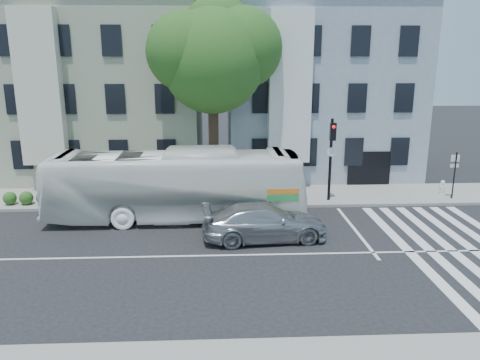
{
  "coord_description": "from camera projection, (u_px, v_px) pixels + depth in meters",
  "views": [
    {
      "loc": [
        0.28,
        -17.35,
        7.62
      ],
      "look_at": [
        1.21,
        2.74,
        2.4
      ],
      "focal_mm": 35.0,
      "sensor_mm": 36.0,
      "label": 1
    }
  ],
  "objects": [
    {
      "name": "ground",
      "position": [
        213.0,
        256.0,
        18.67
      ],
      "size": [
        120.0,
        120.0,
        0.0
      ],
      "primitive_type": "plane",
      "color": "black",
      "rests_on": "ground"
    },
    {
      "name": "fire_hydrant",
      "position": [
        442.0,
        187.0,
        26.63
      ],
      "size": [
        0.45,
        0.26,
        0.8
      ],
      "rotation": [
        0.0,
        0.0,
        0.22
      ],
      "color": "silver",
      "rests_on": "sidewalk_far"
    },
    {
      "name": "building_left",
      "position": [
        110.0,
        91.0,
        31.49
      ],
      "size": [
        12.0,
        10.0,
        11.0
      ],
      "primitive_type": "cube",
      "color": "gray",
      "rests_on": "ground"
    },
    {
      "name": "sedan",
      "position": [
        265.0,
        222.0,
        20.18
      ],
      "size": [
        2.67,
        5.57,
        1.56
      ],
      "primitive_type": "imported",
      "rotation": [
        0.0,
        0.0,
        1.66
      ],
      "color": "#AAABB1",
      "rests_on": "ground"
    },
    {
      "name": "bus",
      "position": [
        176.0,
        185.0,
        22.54
      ],
      "size": [
        3.1,
        12.42,
        3.45
      ],
      "primitive_type": "imported",
      "rotation": [
        0.0,
        0.0,
        1.59
      ],
      "color": "white",
      "rests_on": "ground"
    },
    {
      "name": "street_tree",
      "position": [
        214.0,
        55.0,
        25.16
      ],
      "size": [
        7.3,
        5.9,
        11.1
      ],
      "color": "#2D2116",
      "rests_on": "ground"
    },
    {
      "name": "traffic_signal",
      "position": [
        331.0,
        149.0,
        24.74
      ],
      "size": [
        0.48,
        0.54,
        4.6
      ],
      "rotation": [
        0.0,
        0.0,
        0.03
      ],
      "color": "black",
      "rests_on": "ground"
    },
    {
      "name": "far_sign_pole",
      "position": [
        455.0,
        169.0,
        25.45
      ],
      "size": [
        0.47,
        0.16,
        2.61
      ],
      "rotation": [
        0.0,
        0.0,
        -0.0
      ],
      "color": "black",
      "rests_on": "sidewalk_far"
    },
    {
      "name": "hedge",
      "position": [
        91.0,
        197.0,
        24.83
      ],
      "size": [
        8.54,
        1.47,
        0.7
      ],
      "primitive_type": null,
      "rotation": [
        0.0,
        0.0,
        -0.07
      ],
      "color": "#2F581C",
      "rests_on": "sidewalk_far"
    },
    {
      "name": "building_right",
      "position": [
        316.0,
        91.0,
        32.11
      ],
      "size": [
        12.0,
        10.0,
        11.0
      ],
      "primitive_type": "cube",
      "color": "gray",
      "rests_on": "ground"
    },
    {
      "name": "sidewalk_far",
      "position": [
        214.0,
        197.0,
        26.39
      ],
      "size": [
        80.0,
        4.0,
        0.15
      ],
      "primitive_type": "cube",
      "color": "gray",
      "rests_on": "ground"
    }
  ]
}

